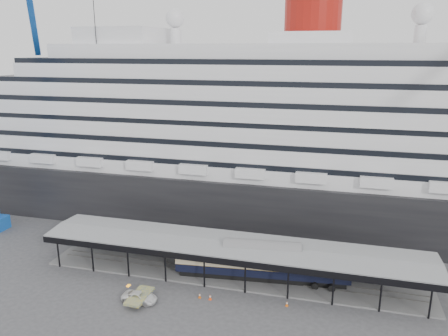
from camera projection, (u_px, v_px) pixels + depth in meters
The scene contains 8 objects.
ground at pixel (223, 293), 59.27m from camera, with size 200.00×200.00×0.00m, color #3E3E41.
cruise_ship at pixel (266, 122), 84.23m from camera, with size 130.00×30.00×43.90m.
platform_canopy at pixel (232, 261), 63.31m from camera, with size 56.00×9.18×5.30m.
port_truck at pixel (140, 297), 57.12m from camera, with size 2.15×4.67×1.30m, color silver.
pullman_carriage at pixel (262, 261), 62.07m from camera, with size 24.82×5.57×24.18m.
traffic_cone_left at pixel (200, 295), 58.07m from camera, with size 0.38×0.38×0.71m.
traffic_cone_mid at pixel (210, 297), 57.65m from camera, with size 0.39×0.39×0.76m.
traffic_cone_right at pixel (287, 304), 56.21m from camera, with size 0.42×0.42×0.70m.
Camera 1 is at (13.61, -50.85, 32.12)m, focal length 35.00 mm.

